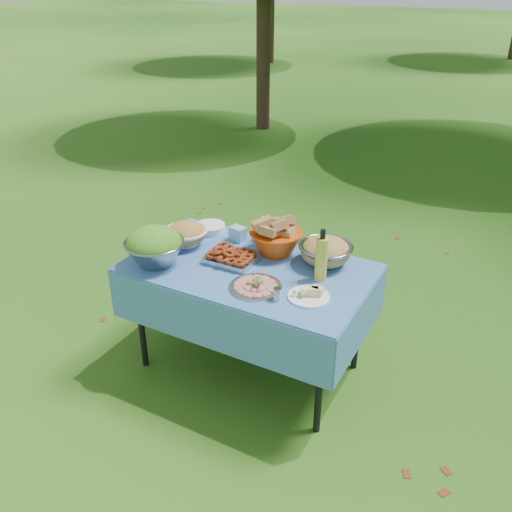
{
  "coord_description": "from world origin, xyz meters",
  "views": [
    {
      "loc": [
        1.41,
        -2.5,
        2.35
      ],
      "look_at": [
        0.05,
        0.0,
        0.85
      ],
      "focal_mm": 38.0,
      "sensor_mm": 36.0,
      "label": 1
    }
  ],
  "objects_px": {
    "salad_bowl": "(154,246)",
    "plate_stack": "(210,228)",
    "bread_bowl": "(276,236)",
    "picnic_table": "(249,319)",
    "pasta_bowl_steel": "(326,251)",
    "oil_bottle": "(322,255)",
    "charcuterie_platter": "(256,282)"
  },
  "relations": [
    {
      "from": "picnic_table",
      "to": "bread_bowl",
      "type": "relative_size",
      "value": 4.3
    },
    {
      "from": "pasta_bowl_steel",
      "to": "picnic_table",
      "type": "bearing_deg",
      "value": -146.7
    },
    {
      "from": "plate_stack",
      "to": "picnic_table",
      "type": "bearing_deg",
      "value": -33.44
    },
    {
      "from": "picnic_table",
      "to": "plate_stack",
      "type": "bearing_deg",
      "value": 146.56
    },
    {
      "from": "picnic_table",
      "to": "salad_bowl",
      "type": "distance_m",
      "value": 0.76
    },
    {
      "from": "salad_bowl",
      "to": "plate_stack",
      "type": "bearing_deg",
      "value": 85.83
    },
    {
      "from": "plate_stack",
      "to": "oil_bottle",
      "type": "xyz_separation_m",
      "value": [
        0.92,
        -0.25,
        0.13
      ]
    },
    {
      "from": "bread_bowl",
      "to": "oil_bottle",
      "type": "height_order",
      "value": "oil_bottle"
    },
    {
      "from": "plate_stack",
      "to": "oil_bottle",
      "type": "height_order",
      "value": "oil_bottle"
    },
    {
      "from": "picnic_table",
      "to": "oil_bottle",
      "type": "relative_size",
      "value": 4.58
    },
    {
      "from": "plate_stack",
      "to": "pasta_bowl_steel",
      "type": "height_order",
      "value": "pasta_bowl_steel"
    },
    {
      "from": "salad_bowl",
      "to": "bread_bowl",
      "type": "xyz_separation_m",
      "value": [
        0.58,
        0.48,
        -0.01
      ]
    },
    {
      "from": "picnic_table",
      "to": "charcuterie_platter",
      "type": "distance_m",
      "value": 0.48
    },
    {
      "from": "plate_stack",
      "to": "bread_bowl",
      "type": "distance_m",
      "value": 0.55
    },
    {
      "from": "plate_stack",
      "to": "salad_bowl",
      "type": "bearing_deg",
      "value": -94.17
    },
    {
      "from": "salad_bowl",
      "to": "oil_bottle",
      "type": "bearing_deg",
      "value": 17.65
    },
    {
      "from": "bread_bowl",
      "to": "picnic_table",
      "type": "bearing_deg",
      "value": -103.55
    },
    {
      "from": "picnic_table",
      "to": "plate_stack",
      "type": "distance_m",
      "value": 0.7
    },
    {
      "from": "bread_bowl",
      "to": "charcuterie_platter",
      "type": "relative_size",
      "value": 1.12
    },
    {
      "from": "salad_bowl",
      "to": "plate_stack",
      "type": "xyz_separation_m",
      "value": [
        0.04,
        0.55,
        -0.09
      ]
    },
    {
      "from": "picnic_table",
      "to": "salad_bowl",
      "type": "xyz_separation_m",
      "value": [
        -0.52,
        -0.24,
        0.5
      ]
    },
    {
      "from": "picnic_table",
      "to": "bread_bowl",
      "type": "height_order",
      "value": "bread_bowl"
    },
    {
      "from": "plate_stack",
      "to": "bread_bowl",
      "type": "xyz_separation_m",
      "value": [
        0.54,
        -0.07,
        0.09
      ]
    },
    {
      "from": "bread_bowl",
      "to": "charcuterie_platter",
      "type": "xyz_separation_m",
      "value": [
        0.1,
        -0.44,
        -0.08
      ]
    },
    {
      "from": "picnic_table",
      "to": "bread_bowl",
      "type": "bearing_deg",
      "value": 76.45
    },
    {
      "from": "picnic_table",
      "to": "charcuterie_platter",
      "type": "height_order",
      "value": "charcuterie_platter"
    },
    {
      "from": "plate_stack",
      "to": "oil_bottle",
      "type": "bearing_deg",
      "value": -15.19
    },
    {
      "from": "bread_bowl",
      "to": "oil_bottle",
      "type": "distance_m",
      "value": 0.42
    },
    {
      "from": "picnic_table",
      "to": "pasta_bowl_steel",
      "type": "bearing_deg",
      "value": 33.3
    },
    {
      "from": "picnic_table",
      "to": "salad_bowl",
      "type": "height_order",
      "value": "salad_bowl"
    },
    {
      "from": "pasta_bowl_steel",
      "to": "charcuterie_platter",
      "type": "bearing_deg",
      "value": -117.52
    },
    {
      "from": "salad_bowl",
      "to": "oil_bottle",
      "type": "height_order",
      "value": "oil_bottle"
    }
  ]
}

